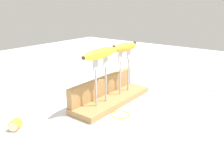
{
  "coord_description": "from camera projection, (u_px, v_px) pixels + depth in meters",
  "views": [
    {
      "loc": [
        -0.76,
        -0.58,
        0.41
      ],
      "look_at": [
        0.0,
        0.0,
        0.12
      ],
      "focal_mm": 38.23,
      "sensor_mm": 36.0,
      "label": 1
    }
  ],
  "objects": [
    {
      "name": "ground_plane",
      "position": [
        112.0,
        102.0,
        1.03
      ],
      "size": [
        3.0,
        3.0,
        0.0
      ],
      "primitive_type": "plane",
      "color": "silver"
    },
    {
      "name": "wooden_board",
      "position": [
        112.0,
        99.0,
        1.02
      ],
      "size": [
        0.41,
        0.13,
        0.02
      ],
      "primitive_type": "cube",
      "color": "#A87F4C",
      "rests_on": "ground"
    },
    {
      "name": "board_backstop",
      "position": [
        103.0,
        86.0,
        1.04
      ],
      "size": [
        0.4,
        0.03,
        0.08
      ],
      "primitive_type": "cube",
      "color": "#A87F4C",
      "rests_on": "wooden_board"
    },
    {
      "name": "fork_stand_left",
      "position": [
        101.0,
        77.0,
        0.92
      ],
      "size": [
        0.09,
        0.01,
        0.18
      ],
      "color": "#B2B2B7",
      "rests_on": "wooden_board"
    },
    {
      "name": "fork_stand_right",
      "position": [
        124.0,
        68.0,
        1.05
      ],
      "size": [
        0.09,
        0.01,
        0.18
      ],
      "color": "#B2B2B7",
      "rests_on": "wooden_board"
    },
    {
      "name": "banana_raised_left",
      "position": [
        101.0,
        53.0,
        0.9
      ],
      "size": [
        0.2,
        0.05,
        0.04
      ],
      "color": "yellow",
      "rests_on": "fork_stand_left"
    },
    {
      "name": "banana_raised_right",
      "position": [
        125.0,
        47.0,
        1.02
      ],
      "size": [
        0.16,
        0.05,
        0.04
      ],
      "color": "gold",
      "rests_on": "fork_stand_right"
    },
    {
      "name": "fork_fallen_near",
      "position": [
        207.0,
        88.0,
        1.18
      ],
      "size": [
        0.03,
        0.17,
        0.01
      ],
      "color": "#B2B2B7",
      "rests_on": "ground"
    },
    {
      "name": "banana_chunk_near",
      "position": [
        15.0,
        125.0,
        0.8
      ],
      "size": [
        0.05,
        0.05,
        0.04
      ],
      "color": "gold",
      "rests_on": "ground"
    },
    {
      "name": "wire_coil",
      "position": [
        120.0,
        114.0,
        0.91
      ],
      "size": [
        0.07,
        0.07,
        0.01
      ],
      "primitive_type": "torus",
      "color": "gold",
      "rests_on": "ground"
    }
  ]
}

